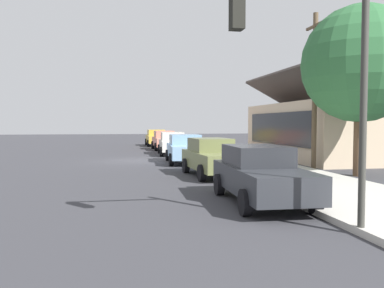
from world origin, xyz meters
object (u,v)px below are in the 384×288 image
at_px(car_ivory, 173,143).
at_px(traffic_light_main, 314,58).
at_px(car_coral, 164,140).
at_px(car_mustard, 156,138).
at_px(fire_hydrant_red, 182,144).
at_px(shade_tree, 360,64).
at_px(car_olive, 212,157).
at_px(car_skyblue, 186,148).
at_px(utility_pole_wooden, 315,88).
at_px(car_charcoal, 260,174).

bearing_deg(car_ivory, traffic_light_main, 2.52).
bearing_deg(car_coral, car_mustard, -179.19).
height_order(car_ivory, fire_hydrant_red, car_ivory).
bearing_deg(shade_tree, car_olive, -101.04).
distance_m(car_mustard, car_skyblue, 17.49).
bearing_deg(utility_pole_wooden, fire_hydrant_red, -165.66).
relative_size(shade_tree, utility_pole_wooden, 0.95).
xyz_separation_m(car_mustard, fire_hydrant_red, (6.18, 1.56, -0.32)).
relative_size(car_charcoal, traffic_light_main, 0.91).
bearing_deg(utility_pole_wooden, car_coral, -161.01).
relative_size(car_skyblue, fire_hydrant_red, 6.86).
bearing_deg(car_olive, utility_pole_wooden, 102.85).
xyz_separation_m(car_coral, fire_hydrant_red, (0.19, 1.45, -0.32)).
bearing_deg(traffic_light_main, car_mustard, 179.82).
height_order(car_ivory, shade_tree, shade_tree).
xyz_separation_m(car_mustard, shade_tree, (24.55, 6.19, 3.88)).
relative_size(car_coral, car_ivory, 0.95).
height_order(shade_tree, fire_hydrant_red, shade_tree).
xyz_separation_m(traffic_light_main, utility_pole_wooden, (-10.94, 5.66, 0.44)).
bearing_deg(shade_tree, traffic_light_main, -37.47).
xyz_separation_m(car_ivory, shade_tree, (13.07, 6.14, 3.88)).
height_order(car_charcoal, fire_hydrant_red, car_charcoal).
bearing_deg(car_mustard, utility_pole_wooden, 14.70).
distance_m(car_coral, shade_tree, 19.91).
relative_size(car_mustard, car_coral, 1.03).
distance_m(car_ivory, shade_tree, 14.95).
bearing_deg(car_skyblue, traffic_light_main, 3.12).
distance_m(car_coral, car_ivory, 5.49).
height_order(car_coral, traffic_light_main, traffic_light_main).
relative_size(car_mustard, car_ivory, 0.98).
height_order(car_mustard, car_ivory, same).
distance_m(car_skyblue, utility_pole_wooden, 7.71).
xyz_separation_m(car_mustard, car_skyblue, (17.49, -0.02, 0.00)).
height_order(car_coral, car_charcoal, same).
bearing_deg(car_coral, car_ivory, -0.79).
distance_m(car_ivory, fire_hydrant_red, 5.52).
relative_size(car_olive, fire_hydrant_red, 6.40).
bearing_deg(car_charcoal, car_coral, -178.13).
bearing_deg(traffic_light_main, utility_pole_wooden, 152.65).
bearing_deg(car_charcoal, traffic_light_main, -1.94).
bearing_deg(car_coral, car_olive, -0.13).
distance_m(car_mustard, car_olive, 23.37).
xyz_separation_m(car_mustard, utility_pole_wooden, (21.82, 5.56, 3.11)).
relative_size(car_mustard, car_charcoal, 1.02).
xyz_separation_m(car_olive, traffic_light_main, (9.39, -0.24, 2.68)).
xyz_separation_m(traffic_light_main, fire_hydrant_red, (-26.58, 1.66, -2.99)).
height_order(car_skyblue, fire_hydrant_red, car_skyblue).
height_order(car_mustard, fire_hydrant_red, car_mustard).
xyz_separation_m(car_charcoal, shade_tree, (-4.68, 6.06, 3.88)).
xyz_separation_m(car_skyblue, fire_hydrant_red, (-11.32, 1.58, -0.32)).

